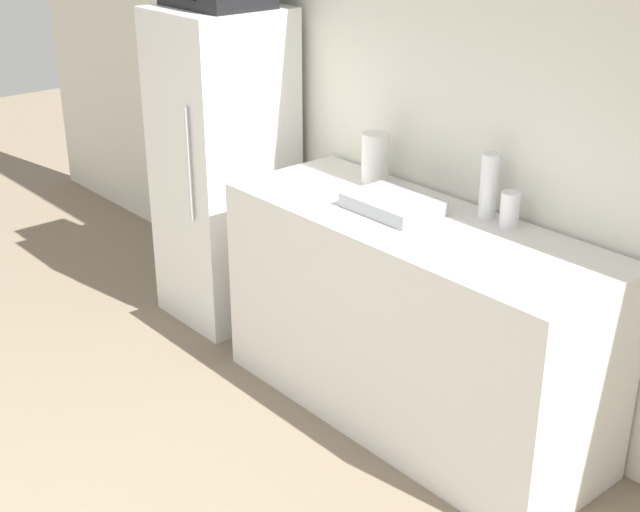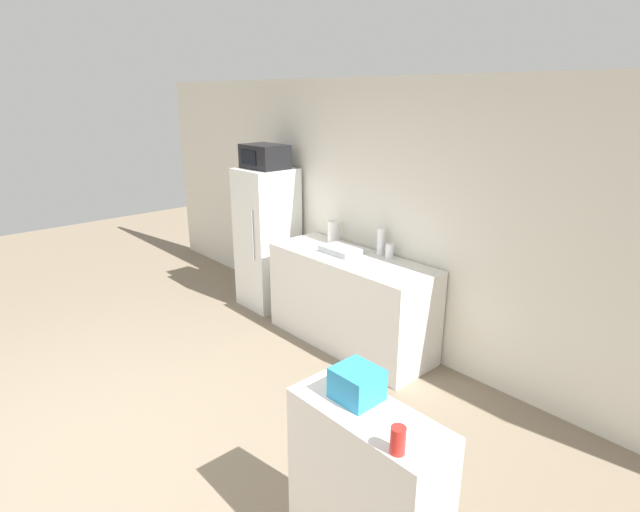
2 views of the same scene
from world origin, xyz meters
name	(u,v)px [view 2 (image 2 of 2)]	position (x,y,z in m)	size (l,w,h in m)	color
ground_plane	(81,462)	(0.00, 0.00, 0.00)	(14.00, 14.00, 0.00)	#7F705B
wall_back	(376,214)	(0.00, 3.01, 1.30)	(8.00, 0.06, 2.60)	silver
refrigerator	(268,239)	(-1.35, 2.64, 0.82)	(0.57, 0.62, 1.64)	white
microwave	(265,156)	(-1.35, 2.64, 1.78)	(0.52, 0.37, 0.26)	black
counter	(350,301)	(0.02, 2.64, 0.47)	(1.79, 0.65, 0.94)	silver
sink_basin	(341,250)	(-0.12, 2.64, 0.97)	(0.38, 0.27, 0.06)	#9EA3A8
bottle_tall	(381,242)	(0.18, 2.89, 1.07)	(0.07, 0.07, 0.27)	silver
bottle_short	(389,251)	(0.31, 2.87, 1.01)	(0.08, 0.08, 0.15)	silver
shelf_cabinet	(366,494)	(1.88, 0.87, 0.50)	(0.84, 0.35, 1.00)	white
basket	(357,384)	(1.76, 0.91, 1.08)	(0.22, 0.21, 0.16)	#2D8EC6
jar	(398,440)	(2.16, 0.75, 1.06)	(0.07, 0.07, 0.13)	red
paper_towel_roll	(334,232)	(-0.44, 2.85, 1.05)	(0.12, 0.12, 0.23)	white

